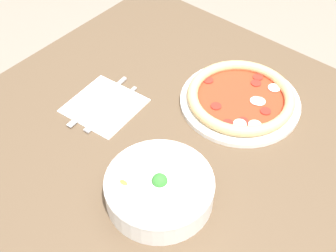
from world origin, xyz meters
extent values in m
cube|color=brown|center=(0.00, 0.00, 0.73)|extent=(1.10, 0.94, 0.03)
cylinder|color=#4E3C2B|center=(0.48, -0.40, 0.36)|extent=(0.06, 0.06, 0.71)
cylinder|color=white|center=(0.00, -0.19, 0.75)|extent=(0.30, 0.30, 0.01)
torus|color=#DBB77A|center=(0.00, -0.19, 0.77)|extent=(0.26, 0.26, 0.03)
cylinder|color=red|center=(0.00, -0.19, 0.76)|extent=(0.23, 0.23, 0.01)
cylinder|color=maroon|center=(0.03, -0.13, 0.76)|extent=(0.03, 0.03, 0.00)
cylinder|color=maroon|center=(-0.05, -0.13, 0.76)|extent=(0.03, 0.03, 0.00)
cylinder|color=maroon|center=(0.01, -0.28, 0.76)|extent=(0.03, 0.03, 0.00)
cylinder|color=maroon|center=(0.00, -0.26, 0.76)|extent=(0.03, 0.03, 0.00)
cylinder|color=maroon|center=(-0.07, -0.19, 0.76)|extent=(0.03, 0.03, 0.00)
cylinder|color=maroon|center=(-0.03, -0.10, 0.76)|extent=(0.03, 0.03, 0.00)
cylinder|color=maroon|center=(0.10, -0.19, 0.76)|extent=(0.03, 0.03, 0.00)
ellipsoid|color=silver|center=(-0.04, -0.21, 0.76)|extent=(0.03, 0.03, 0.01)
ellipsoid|color=silver|center=(-0.04, -0.21, 0.76)|extent=(0.03, 0.03, 0.01)
ellipsoid|color=silver|center=(-0.04, -0.28, 0.76)|extent=(0.03, 0.03, 0.01)
ellipsoid|color=silver|center=(-0.05, -0.12, 0.76)|extent=(0.03, 0.03, 0.01)
ellipsoid|color=silver|center=(-0.08, -0.14, 0.76)|extent=(0.03, 0.03, 0.01)
cylinder|color=white|center=(-0.03, 0.15, 0.77)|extent=(0.22, 0.22, 0.06)
torus|color=white|center=(-0.03, 0.15, 0.80)|extent=(0.22, 0.22, 0.01)
ellipsoid|color=tan|center=(-0.07, 0.16, 0.80)|extent=(0.04, 0.04, 0.02)
ellipsoid|color=#998466|center=(-0.03, 0.16, 0.79)|extent=(0.03, 0.04, 0.02)
ellipsoid|color=#998466|center=(0.05, 0.14, 0.79)|extent=(0.03, 0.04, 0.02)
ellipsoid|color=tan|center=(-0.02, 0.21, 0.79)|extent=(0.04, 0.04, 0.02)
sphere|color=#388433|center=(-0.03, 0.15, 0.80)|extent=(0.03, 0.03, 0.03)
ellipsoid|color=yellow|center=(0.02, 0.20, 0.80)|extent=(0.04, 0.02, 0.02)
cube|color=white|center=(0.25, 0.03, 0.75)|extent=(0.18, 0.18, 0.00)
cube|color=silver|center=(0.23, 0.00, 0.75)|extent=(0.02, 0.13, 0.00)
cube|color=silver|center=(0.23, 0.10, 0.75)|extent=(0.01, 0.06, 0.00)
cube|color=silver|center=(0.22, 0.10, 0.75)|extent=(0.01, 0.06, 0.00)
cube|color=silver|center=(0.22, 0.09, 0.75)|extent=(0.01, 0.06, 0.00)
cube|color=silver|center=(0.22, 0.09, 0.75)|extent=(0.01, 0.06, 0.00)
cube|color=silver|center=(0.28, -0.03, 0.75)|extent=(0.02, 0.09, 0.01)
cube|color=silver|center=(0.27, 0.07, 0.75)|extent=(0.02, 0.13, 0.00)
camera|label=1|loc=(-0.40, 0.57, 1.55)|focal=50.00mm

